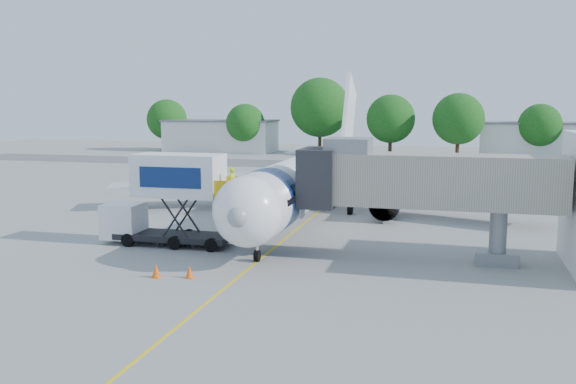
% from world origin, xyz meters
% --- Properties ---
extents(ground, '(160.00, 160.00, 0.00)m').
position_xyz_m(ground, '(0.00, 0.00, 0.00)').
color(ground, gray).
rests_on(ground, ground).
extents(guidance_line, '(0.15, 70.00, 0.01)m').
position_xyz_m(guidance_line, '(0.00, 0.00, 0.01)').
color(guidance_line, yellow).
rests_on(guidance_line, ground).
extents(taxiway_strip, '(120.00, 10.00, 0.01)m').
position_xyz_m(taxiway_strip, '(0.00, 42.00, 0.00)').
color(taxiway_strip, '#59595B').
rests_on(taxiway_strip, ground).
extents(aircraft, '(34.17, 37.73, 11.35)m').
position_xyz_m(aircraft, '(0.00, 4.12, 2.95)').
color(aircraft, white).
rests_on(aircraft, ground).
extents(jet_bridge, '(13.90, 3.20, 6.60)m').
position_xyz_m(jet_bridge, '(7.99, -7.00, 4.34)').
color(jet_bridge, '#A09B89').
rests_on(jet_bridge, ground).
extents(catering_hiloader, '(8.50, 2.44, 5.50)m').
position_xyz_m(catering_hiloader, '(-6.27, -7.00, 2.76)').
color(catering_hiloader, black).
rests_on(catering_hiloader, ground).
extents(ground_tug, '(4.13, 3.17, 1.47)m').
position_xyz_m(ground_tug, '(3.79, -15.59, 0.77)').
color(ground_tug, white).
rests_on(ground_tug, ground).
extents(safety_cone_a, '(0.40, 0.40, 0.64)m').
position_xyz_m(safety_cone_a, '(-2.25, -13.43, 0.31)').
color(safety_cone_a, '#E6560C').
rests_on(safety_cone_a, ground).
extents(safety_cone_b, '(0.44, 0.44, 0.69)m').
position_xyz_m(safety_cone_b, '(-3.88, -13.75, 0.33)').
color(safety_cone_b, '#E6560C').
rests_on(safety_cone_b, ground).
extents(outbuilding_left, '(18.40, 8.40, 5.30)m').
position_xyz_m(outbuilding_left, '(-28.00, 60.00, 2.66)').
color(outbuilding_left, silver).
rests_on(outbuilding_left, ground).
extents(outbuilding_right, '(16.40, 7.40, 5.30)m').
position_xyz_m(outbuilding_right, '(22.00, 62.00, 2.66)').
color(outbuilding_right, silver).
rests_on(outbuilding_right, ground).
extents(tree_a, '(6.83, 6.83, 8.71)m').
position_xyz_m(tree_a, '(-37.60, 59.64, 5.28)').
color(tree_a, '#382314').
rests_on(tree_a, ground).
extents(tree_b, '(6.27, 6.27, 8.00)m').
position_xyz_m(tree_b, '(-22.73, 57.25, 4.85)').
color(tree_b, '#382314').
rests_on(tree_b, ground).
extents(tree_c, '(9.54, 9.54, 12.17)m').
position_xyz_m(tree_c, '(-11.00, 60.08, 7.39)').
color(tree_c, '#382314').
rests_on(tree_c, ground).
extents(tree_d, '(7.41, 7.41, 9.45)m').
position_xyz_m(tree_d, '(0.56, 57.48, 5.73)').
color(tree_d, '#382314').
rests_on(tree_d, ground).
extents(tree_e, '(7.55, 7.55, 9.63)m').
position_xyz_m(tree_e, '(10.57, 56.07, 5.84)').
color(tree_e, '#382314').
rests_on(tree_e, ground).
extents(tree_f, '(6.33, 6.33, 8.07)m').
position_xyz_m(tree_f, '(22.25, 59.32, 4.89)').
color(tree_f, '#382314').
rests_on(tree_f, ground).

